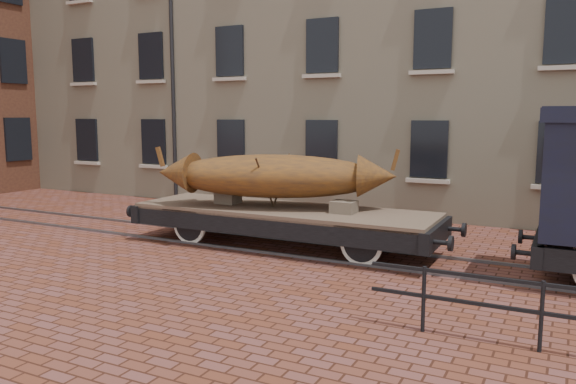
% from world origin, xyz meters
% --- Properties ---
extents(ground, '(90.00, 90.00, 0.00)m').
position_xyz_m(ground, '(0.00, 0.00, 0.00)').
color(ground, '#5A2A1B').
extents(warehouse_cream, '(40.00, 10.19, 14.00)m').
position_xyz_m(warehouse_cream, '(3.00, 9.99, 7.00)').
color(warehouse_cream, beige).
rests_on(warehouse_cream, ground).
extents(rail_track, '(30.00, 1.52, 0.06)m').
position_xyz_m(rail_track, '(0.00, 0.00, 0.03)').
color(rail_track, '#59595E').
rests_on(rail_track, ground).
extents(flatcar_wagon, '(8.34, 2.26, 1.26)m').
position_xyz_m(flatcar_wagon, '(-1.34, -0.00, 0.79)').
color(flatcar_wagon, brown).
rests_on(flatcar_wagon, ground).
extents(iron_boat, '(5.90, 3.10, 1.46)m').
position_xyz_m(iron_boat, '(-1.59, -0.00, 1.75)').
color(iron_boat, brown).
rests_on(iron_boat, flatcar_wagon).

